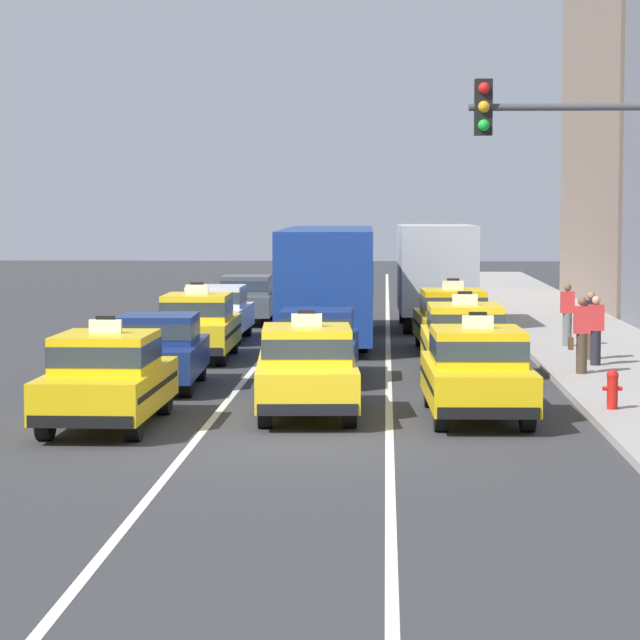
{
  "coord_description": "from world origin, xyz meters",
  "views": [
    {
      "loc": [
        1.53,
        -23.07,
        3.85
      ],
      "look_at": [
        0.05,
        9.64,
        1.3
      ],
      "focal_mm": 81.96,
      "sensor_mm": 36.0,
      "label": 1
    }
  ],
  "objects_px": {
    "sedan_left_fifth": "(247,298)",
    "taxi_right_third": "(452,319)",
    "sedan_left_fourth": "(216,311)",
    "traffic_light_pole": "(603,209)",
    "box_truck_right_fourth": "(435,272)",
    "pedestrian_trailing": "(590,326)",
    "taxi_right_second": "(464,339)",
    "pedestrian_by_storefront": "(596,330)",
    "sedan_center_second": "(317,342)",
    "fire_hydrant": "(612,388)",
    "sedan_left_second": "(159,349)",
    "taxi_left_third": "(198,325)",
    "taxi_center_nearest": "(307,368)",
    "taxi_left_nearest": "(107,377)",
    "bus_center_third": "(328,277)",
    "pedestrian_mid_block": "(568,315)",
    "pedestrian_near_crosswalk": "(581,335)",
    "taxi_right_nearest": "(477,371)"
  },
  "relations": [
    {
      "from": "bus_center_third",
      "to": "taxi_left_nearest",
      "type": "bearing_deg",
      "value": -100.9
    },
    {
      "from": "bus_center_third",
      "to": "pedestrian_trailing",
      "type": "distance_m",
      "value": 9.15
    },
    {
      "from": "sedan_left_fifth",
      "to": "traffic_light_pole",
      "type": "height_order",
      "value": "traffic_light_pole"
    },
    {
      "from": "taxi_left_third",
      "to": "pedestrian_trailing",
      "type": "xyz_separation_m",
      "value": [
        9.68,
        -0.92,
        0.09
      ]
    },
    {
      "from": "pedestrian_trailing",
      "to": "fire_hydrant",
      "type": "distance_m",
      "value": 8.79
    },
    {
      "from": "sedan_left_fifth",
      "to": "taxi_right_third",
      "type": "relative_size",
      "value": 0.93
    },
    {
      "from": "sedan_left_second",
      "to": "pedestrian_by_storefront",
      "type": "relative_size",
      "value": 2.68
    },
    {
      "from": "sedan_left_fourth",
      "to": "traffic_light_pole",
      "type": "relative_size",
      "value": 0.77
    },
    {
      "from": "taxi_left_third",
      "to": "bus_center_third",
      "type": "bearing_deg",
      "value": 60.15
    },
    {
      "from": "sedan_center_second",
      "to": "sedan_left_second",
      "type": "bearing_deg",
      "value": -152.81
    },
    {
      "from": "sedan_left_fourth",
      "to": "taxi_right_third",
      "type": "height_order",
      "value": "taxi_right_third"
    },
    {
      "from": "sedan_left_fourth",
      "to": "taxi_right_second",
      "type": "relative_size",
      "value": 0.94
    },
    {
      "from": "bus_center_third",
      "to": "taxi_right_second",
      "type": "bearing_deg",
      "value": -69.24
    },
    {
      "from": "sedan_left_second",
      "to": "pedestrian_near_crosswalk",
      "type": "height_order",
      "value": "pedestrian_near_crosswalk"
    },
    {
      "from": "sedan_center_second",
      "to": "pedestrian_by_storefront",
      "type": "height_order",
      "value": "pedestrian_by_storefront"
    },
    {
      "from": "traffic_light_pole",
      "to": "pedestrian_by_storefront",
      "type": "bearing_deg",
      "value": 82.1
    },
    {
      "from": "bus_center_third",
      "to": "taxi_right_third",
      "type": "bearing_deg",
      "value": -42.37
    },
    {
      "from": "taxi_left_nearest",
      "to": "box_truck_right_fourth",
      "type": "xyz_separation_m",
      "value": [
        6.41,
        21.42,
        0.9
      ]
    },
    {
      "from": "taxi_right_nearest",
      "to": "pedestrian_mid_block",
      "type": "relative_size",
      "value": 2.78
    },
    {
      "from": "sedan_center_second",
      "to": "taxi_right_nearest",
      "type": "bearing_deg",
      "value": -61.45
    },
    {
      "from": "bus_center_third",
      "to": "pedestrian_by_storefront",
      "type": "xyz_separation_m",
      "value": [
        6.55,
        -7.57,
        -0.85
      ]
    },
    {
      "from": "pedestrian_by_storefront",
      "to": "traffic_light_pole",
      "type": "relative_size",
      "value": 0.29
    },
    {
      "from": "taxi_left_nearest",
      "to": "sedan_left_fifth",
      "type": "bearing_deg",
      "value": 89.31
    },
    {
      "from": "pedestrian_mid_block",
      "to": "taxi_right_second",
      "type": "bearing_deg",
      "value": -116.75
    },
    {
      "from": "bus_center_third",
      "to": "taxi_right_third",
      "type": "distance_m",
      "value": 4.71
    },
    {
      "from": "sedan_left_second",
      "to": "sedan_left_fifth",
      "type": "bearing_deg",
      "value": 89.29
    },
    {
      "from": "taxi_right_nearest",
      "to": "sedan_left_second",
      "type": "bearing_deg",
      "value": 147.19
    },
    {
      "from": "pedestrian_mid_block",
      "to": "pedestrian_near_crosswalk",
      "type": "bearing_deg",
      "value": -94.39
    },
    {
      "from": "sedan_left_second",
      "to": "pedestrian_mid_block",
      "type": "height_order",
      "value": "pedestrian_mid_block"
    },
    {
      "from": "sedan_left_fourth",
      "to": "fire_hydrant",
      "type": "bearing_deg",
      "value": -58.92
    },
    {
      "from": "box_truck_right_fourth",
      "to": "fire_hydrant",
      "type": "relative_size",
      "value": 9.6
    },
    {
      "from": "taxi_left_third",
      "to": "pedestrian_near_crosswalk",
      "type": "height_order",
      "value": "taxi_left_third"
    },
    {
      "from": "taxi_right_third",
      "to": "bus_center_third",
      "type": "bearing_deg",
      "value": 137.63
    },
    {
      "from": "pedestrian_mid_block",
      "to": "sedan_left_fourth",
      "type": "bearing_deg",
      "value": 163.6
    },
    {
      "from": "pedestrian_mid_block",
      "to": "bus_center_third",
      "type": "bearing_deg",
      "value": 155.66
    },
    {
      "from": "box_truck_right_fourth",
      "to": "taxi_right_third",
      "type": "bearing_deg",
      "value": -88.45
    },
    {
      "from": "bus_center_third",
      "to": "box_truck_right_fourth",
      "type": "relative_size",
      "value": 1.6
    },
    {
      "from": "pedestrian_mid_block",
      "to": "traffic_light_pole",
      "type": "height_order",
      "value": "traffic_light_pole"
    },
    {
      "from": "bus_center_third",
      "to": "sedan_left_second",
      "type": "bearing_deg",
      "value": -105.65
    },
    {
      "from": "sedan_center_second",
      "to": "pedestrian_by_storefront",
      "type": "bearing_deg",
      "value": 17.14
    },
    {
      "from": "taxi_right_nearest",
      "to": "taxi_left_nearest",
      "type": "bearing_deg",
      "value": -168.91
    },
    {
      "from": "taxi_left_nearest",
      "to": "taxi_right_third",
      "type": "distance_m",
      "value": 15.08
    },
    {
      "from": "pedestrian_by_storefront",
      "to": "taxi_left_third",
      "type": "bearing_deg",
      "value": 167.13
    },
    {
      "from": "sedan_left_fourth",
      "to": "sedan_left_fifth",
      "type": "relative_size",
      "value": 1.0
    },
    {
      "from": "taxi_right_third",
      "to": "sedan_left_fourth",
      "type": "bearing_deg",
      "value": 155.41
    },
    {
      "from": "taxi_right_second",
      "to": "box_truck_right_fourth",
      "type": "height_order",
      "value": "box_truck_right_fourth"
    },
    {
      "from": "taxi_right_second",
      "to": "traffic_light_pole",
      "type": "bearing_deg",
      "value": -84.62
    },
    {
      "from": "box_truck_right_fourth",
      "to": "pedestrian_trailing",
      "type": "distance_m",
      "value": 11.59
    },
    {
      "from": "taxi_right_third",
      "to": "taxi_right_nearest",
      "type": "bearing_deg",
      "value": -90.53
    },
    {
      "from": "taxi_center_nearest",
      "to": "pedestrian_trailing",
      "type": "xyz_separation_m",
      "value": [
        6.41,
        8.81,
        0.09
      ]
    }
  ]
}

